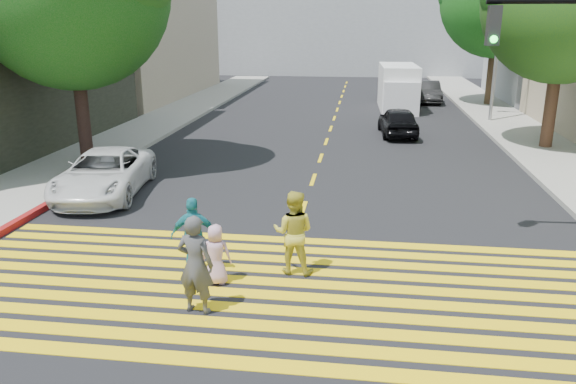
% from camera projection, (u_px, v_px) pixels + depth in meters
% --- Properties ---
extents(ground, '(120.00, 120.00, 0.00)m').
position_uv_depth(ground, '(264.00, 323.00, 9.44)').
color(ground, black).
extents(sidewalk_left, '(3.00, 40.00, 0.15)m').
position_uv_depth(sidewalk_left, '(183.00, 111.00, 31.36)').
color(sidewalk_left, gray).
rests_on(sidewalk_left, ground).
extents(sidewalk_right, '(3.00, 60.00, 0.15)m').
position_uv_depth(sidewalk_right, '(537.00, 146.00, 22.54)').
color(sidewalk_right, gray).
rests_on(sidewalk_right, ground).
extents(curb_red, '(0.20, 8.00, 0.16)m').
position_uv_depth(curb_red, '(63.00, 196.00, 15.99)').
color(curb_red, maroon).
rests_on(curb_red, ground).
extents(crosswalk, '(13.40, 5.30, 0.01)m').
position_uv_depth(crosswalk, '(276.00, 288.00, 10.64)').
color(crosswalk, yellow).
rests_on(crosswalk, ground).
extents(lane_line, '(0.12, 34.40, 0.01)m').
position_uv_depth(lane_line, '(336.00, 114.00, 30.76)').
color(lane_line, yellow).
rests_on(lane_line, ground).
extents(building_left_tan, '(12.00, 16.00, 10.00)m').
position_uv_depth(building_left_tan, '(97.00, 19.00, 36.58)').
color(building_left_tan, tan).
rests_on(building_left_tan, ground).
extents(backdrop_block, '(30.00, 8.00, 12.00)m').
position_uv_depth(backdrop_block, '(352.00, 9.00, 53.18)').
color(backdrop_block, gray).
rests_on(backdrop_block, ground).
extents(pedestrian_man, '(0.71, 0.53, 1.78)m').
position_uv_depth(pedestrian_man, '(196.00, 265.00, 9.56)').
color(pedestrian_man, '#404041').
rests_on(pedestrian_man, ground).
extents(pedestrian_woman, '(0.88, 0.71, 1.71)m').
position_uv_depth(pedestrian_woman, '(293.00, 232.00, 11.12)').
color(pedestrian_woman, gold).
rests_on(pedestrian_woman, ground).
extents(pedestrian_child, '(0.60, 0.41, 1.19)m').
position_uv_depth(pedestrian_child, '(216.00, 254.00, 10.71)').
color(pedestrian_child, '#C495AF').
rests_on(pedestrian_child, ground).
extents(pedestrian_extra, '(0.98, 0.55, 1.58)m').
position_uv_depth(pedestrian_extra, '(194.00, 236.00, 11.11)').
color(pedestrian_extra, teal).
rests_on(pedestrian_extra, ground).
extents(white_sedan, '(2.74, 4.86, 1.28)m').
position_uv_depth(white_sedan, '(104.00, 173.00, 16.25)').
color(white_sedan, silver).
rests_on(white_sedan, ground).
extents(dark_car_near, '(1.79, 3.85, 1.28)m').
position_uv_depth(dark_car_near, '(398.00, 121.00, 24.72)').
color(dark_car_near, black).
rests_on(dark_car_near, ground).
extents(silver_car, '(2.12, 4.78, 1.36)m').
position_uv_depth(silver_car, '(399.00, 90.00, 35.82)').
color(silver_car, slate).
rests_on(silver_car, ground).
extents(dark_car_parked, '(1.44, 3.96, 1.30)m').
position_uv_depth(dark_car_parked, '(428.00, 92.00, 34.95)').
color(dark_car_parked, black).
rests_on(dark_car_parked, ground).
extents(white_van, '(2.15, 5.34, 2.49)m').
position_uv_depth(white_van, '(398.00, 89.00, 31.86)').
color(white_van, white).
rests_on(white_van, ground).
extents(street_lamp, '(2.00, 0.32, 8.83)m').
position_uv_depth(street_lamp, '(496.00, 17.00, 26.51)').
color(street_lamp, gray).
rests_on(street_lamp, ground).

